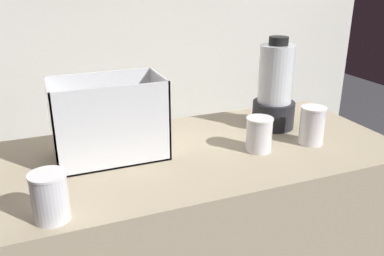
% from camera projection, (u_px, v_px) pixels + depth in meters
% --- Properties ---
extents(back_wall_unit, '(2.60, 0.24, 2.50)m').
position_uv_depth(back_wall_unit, '(131.00, 17.00, 1.89)').
color(back_wall_unit, silver).
rests_on(back_wall_unit, ground_plane).
extents(carrot_display_bin, '(0.35, 0.20, 0.26)m').
position_uv_depth(carrot_display_bin, '(109.00, 133.00, 1.29)').
color(carrot_display_bin, white).
rests_on(carrot_display_bin, counter).
extents(blender_pitcher, '(0.16, 0.16, 0.34)m').
position_uv_depth(blender_pitcher, '(275.00, 91.00, 1.52)').
color(blender_pitcher, black).
rests_on(blender_pitcher, counter).
extents(juice_cup_beet_far_left, '(0.09, 0.09, 0.12)m').
position_uv_depth(juice_cup_beet_far_left, '(50.00, 199.00, 0.96)').
color(juice_cup_beet_far_left, white).
rests_on(juice_cup_beet_far_left, counter).
extents(juice_cup_mango_left, '(0.09, 0.09, 0.12)m').
position_uv_depth(juice_cup_mango_left, '(259.00, 137.00, 1.34)').
color(juice_cup_mango_left, white).
rests_on(juice_cup_mango_left, counter).
extents(juice_cup_mango_middle, '(0.09, 0.09, 0.13)m').
position_uv_depth(juice_cup_mango_middle, '(312.00, 127.00, 1.39)').
color(juice_cup_mango_middle, white).
rests_on(juice_cup_mango_middle, counter).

